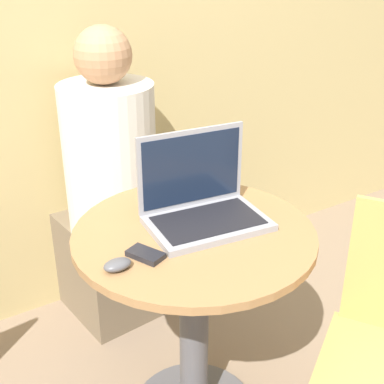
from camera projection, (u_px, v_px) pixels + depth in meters
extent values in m
cylinder|color=#4C4C51|center=(194.00, 330.00, 1.73)|extent=(0.09, 0.09, 0.69)
cylinder|color=olive|center=(194.00, 235.00, 1.57)|extent=(0.72, 0.72, 0.02)
cube|color=gray|center=(207.00, 223.00, 1.59)|extent=(0.37, 0.27, 0.02)
cube|color=black|center=(207.00, 220.00, 1.58)|extent=(0.33, 0.22, 0.00)
cube|color=gray|center=(191.00, 168.00, 1.62)|extent=(0.35, 0.05, 0.25)
cube|color=#141E33|center=(192.00, 169.00, 1.62)|extent=(0.32, 0.04, 0.22)
cube|color=black|center=(146.00, 255.00, 1.44)|extent=(0.09, 0.11, 0.02)
ellipsoid|color=#4C4C51|center=(117.00, 265.00, 1.38)|extent=(0.08, 0.05, 0.03)
cylinder|color=tan|center=(331.00, 376.00, 1.73)|extent=(0.04, 0.04, 0.44)
cube|color=brown|center=(104.00, 259.00, 2.36)|extent=(0.38, 0.53, 0.45)
cylinder|color=beige|center=(110.00, 159.00, 2.05)|extent=(0.36, 0.36, 0.58)
sphere|color=#A87A56|center=(103.00, 55.00, 1.88)|extent=(0.21, 0.21, 0.21)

